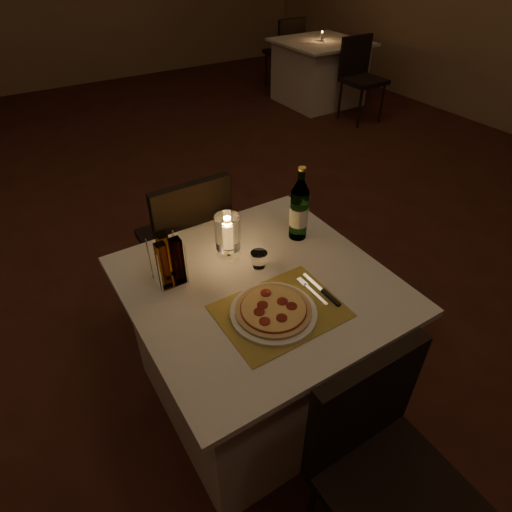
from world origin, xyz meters
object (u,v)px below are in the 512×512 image
plate (273,312)px  neighbor_table_right (319,72)px  hurricane_candle (228,234)px  tumbler (259,260)px  main_table (258,343)px  water_bottle (299,210)px  pizza (273,309)px  chair_near (379,454)px  chair_far (188,234)px

plate → neighbor_table_right: size_ratio=0.32×
plate → hurricane_candle: (0.03, 0.39, 0.11)m
tumbler → hurricane_candle: hurricane_candle is taller
main_table → hurricane_candle: (-0.02, 0.21, 0.49)m
tumbler → water_bottle: bearing=18.8°
water_bottle → tumbler: bearing=-161.2°
main_table → plate: 0.42m
hurricane_candle → neighbor_table_right: size_ratio=0.20×
pizza → tumbler: bearing=68.3°
water_bottle → chair_near: bearing=-109.8°
main_table → hurricane_candle: 0.53m
plate → tumbler: bearing=68.4°
chair_near → water_bottle: (0.32, 0.89, 0.33)m
chair_near → plate: 0.57m
plate → tumbler: size_ratio=4.56×
neighbor_table_right → pizza: bearing=-131.1°
main_table → neighbor_table_right: bearing=47.9°
water_bottle → neighbor_table_right: bearing=49.5°
chair_near → hurricane_candle: (-0.02, 0.92, 0.31)m
tumbler → hurricane_candle: (-0.07, 0.12, 0.08)m
tumbler → plate: bearing=-111.6°
plate → water_bottle: size_ratio=0.93×
plate → tumbler: (0.11, 0.27, 0.02)m
main_table → pizza: (-0.05, -0.18, 0.39)m
chair_far → tumbler: chair_far is taller
chair_near → neighbor_table_right: chair_near is taller
chair_far → tumbler: bearing=-85.0°
pizza → main_table: bearing=74.4°
main_table → chair_far: 0.74m
chair_far → neighbor_table_right: 4.02m
plate → hurricane_candle: bearing=85.5°
main_table → pizza: bearing=-105.6°
main_table → neighbor_table_right: 4.52m
pizza → neighbor_table_right: pizza is taller
tumbler → neighbor_table_right: size_ratio=0.07×
main_table → neighbor_table_right: same height
pizza → hurricane_candle: hurricane_candle is taller
chair_near → tumbler: chair_near is taller
chair_far → chair_near: bearing=-90.0°
chair_far → plate: size_ratio=2.81×
tumbler → hurricane_candle: size_ratio=0.34×
hurricane_candle → chair_far: bearing=87.8°
chair_far → water_bottle: water_bottle is taller
main_table → chair_near: chair_near is taller
tumbler → water_bottle: 0.30m
tumbler → neighbor_table_right: bearing=47.7°
main_table → chair_near: bearing=-90.0°
water_bottle → neighbor_table_right: size_ratio=0.34×
pizza → hurricane_candle: size_ratio=1.38×
water_bottle → hurricane_candle: water_bottle is taller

